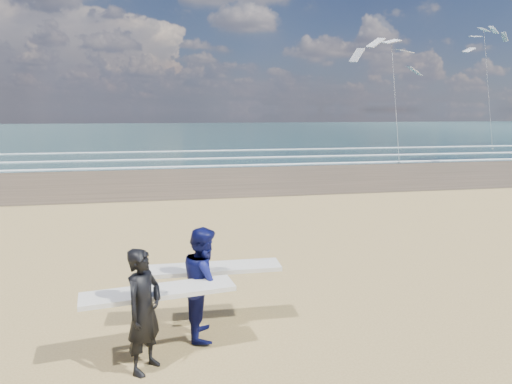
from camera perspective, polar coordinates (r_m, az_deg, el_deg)
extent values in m
cube|color=#493926|center=(31.06, 26.76, 2.48)|extent=(220.00, 12.00, 0.01)
cube|color=#1B393C|center=(80.68, 2.64, 7.67)|extent=(220.00, 100.00, 0.02)
cube|color=white|center=(34.95, 21.99, 3.65)|extent=(220.00, 0.50, 0.05)
cube|color=white|center=(38.95, 18.25, 4.49)|extent=(220.00, 0.50, 0.05)
cube|color=white|center=(44.71, 14.20, 5.36)|extent=(220.00, 0.50, 0.05)
imported|color=black|center=(6.66, -13.83, -14.20)|extent=(0.72, 0.77, 1.77)
cube|color=silver|center=(6.93, -12.05, -12.08)|extent=(2.25, 0.83, 0.07)
imported|color=#0E1251|center=(7.46, -6.43, -11.13)|extent=(0.75, 0.92, 1.80)
cube|color=silver|center=(7.77, -5.17, -9.44)|extent=(2.21, 0.56, 0.07)
cube|color=slate|center=(32.92, 17.47, 3.56)|extent=(0.12, 0.12, 0.10)
cube|color=slate|center=(47.94, 27.46, 4.84)|extent=(0.12, 0.12, 0.10)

